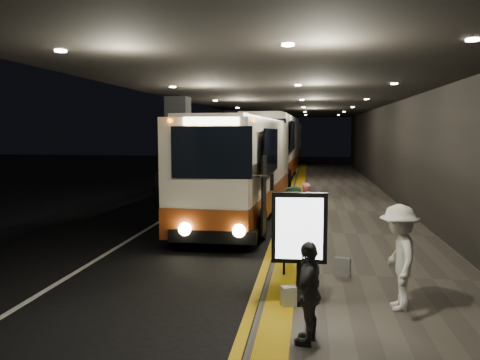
# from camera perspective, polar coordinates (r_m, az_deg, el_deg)

# --- Properties ---
(ground) EXTENTS (90.00, 90.00, 0.00)m
(ground) POSITION_cam_1_polar(r_m,az_deg,el_deg) (13.69, -5.91, -7.33)
(ground) COLOR black
(lane_line_white) EXTENTS (0.12, 50.00, 0.01)m
(lane_line_white) POSITION_cam_1_polar(r_m,az_deg,el_deg) (18.88, -7.45, -3.64)
(lane_line_white) COLOR silver
(lane_line_white) RESTS_ON ground
(kerb_stripe_yellow) EXTENTS (0.18, 50.00, 0.01)m
(kerb_stripe_yellow) POSITION_cam_1_polar(r_m,az_deg,el_deg) (18.20, 5.25, -3.98)
(kerb_stripe_yellow) COLOR gold
(kerb_stripe_yellow) RESTS_ON ground
(sidewalk) EXTENTS (4.50, 50.00, 0.15)m
(sidewalk) POSITION_cam_1_polar(r_m,az_deg,el_deg) (18.22, 12.83, -3.87)
(sidewalk) COLOR #514C44
(sidewalk) RESTS_ON ground
(tactile_strip) EXTENTS (0.50, 50.00, 0.01)m
(tactile_strip) POSITION_cam_1_polar(r_m,az_deg,el_deg) (18.15, 6.84, -3.54)
(tactile_strip) COLOR gold
(tactile_strip) RESTS_ON sidewalk
(terminal_wall) EXTENTS (0.10, 50.00, 6.00)m
(terminal_wall) POSITION_cam_1_polar(r_m,az_deg,el_deg) (18.27, 20.13, 5.17)
(terminal_wall) COLOR black
(terminal_wall) RESTS_ON ground
(support_columns) EXTENTS (0.80, 24.80, 4.40)m
(support_columns) POSITION_cam_1_polar(r_m,az_deg,el_deg) (17.60, -7.50, 2.86)
(support_columns) COLOR black
(support_columns) RESTS_ON ground
(canopy) EXTENTS (9.00, 50.00, 0.40)m
(canopy) POSITION_cam_1_polar(r_m,az_deg,el_deg) (17.98, 5.88, 10.60)
(canopy) COLOR black
(canopy) RESTS_ON support_columns
(coach_main) EXTENTS (2.79, 11.30, 3.50)m
(coach_main) POSITION_cam_1_polar(r_m,az_deg,el_deg) (17.01, 0.37, 1.04)
(coach_main) COLOR beige
(coach_main) RESTS_ON ground
(coach_second) EXTENTS (3.02, 12.90, 4.04)m
(coach_second) POSITION_cam_1_polar(r_m,az_deg,el_deg) (29.91, 3.97, 3.66)
(coach_second) COLOR beige
(coach_second) RESTS_ON ground
(coach_third) EXTENTS (3.20, 12.52, 3.90)m
(coach_third) POSITION_cam_1_polar(r_m,az_deg,el_deg) (45.93, 5.34, 4.37)
(coach_third) COLOR beige
(coach_third) RESTS_ON ground
(passenger_boarding) EXTENTS (0.51, 0.63, 1.49)m
(passenger_boarding) POSITION_cam_1_polar(r_m,az_deg,el_deg) (13.93, 8.12, -3.37)
(passenger_boarding) COLOR #D66466
(passenger_boarding) RESTS_ON sidewalk
(passenger_waiting_green) EXTENTS (0.96, 1.01, 1.79)m
(passenger_waiting_green) POSITION_cam_1_polar(r_m,az_deg,el_deg) (10.46, 6.55, -5.65)
(passenger_waiting_green) COLOR #3E7049
(passenger_waiting_green) RESTS_ON sidewalk
(passenger_waiting_white) EXTENTS (0.54, 1.15, 1.78)m
(passenger_waiting_white) POSITION_cam_1_polar(r_m,az_deg,el_deg) (8.38, 18.79, -8.89)
(passenger_waiting_white) COLOR white
(passenger_waiting_white) RESTS_ON sidewalk
(passenger_waiting_grey) EXTENTS (0.65, 0.95, 1.47)m
(passenger_waiting_grey) POSITION_cam_1_polar(r_m,az_deg,el_deg) (6.83, 8.41, -13.42)
(passenger_waiting_grey) COLOR #4A4A4F
(passenger_waiting_grey) RESTS_ON sidewalk
(bag_polka) EXTENTS (0.34, 0.21, 0.38)m
(bag_polka) POSITION_cam_1_polar(r_m,az_deg,el_deg) (10.08, 12.40, -10.30)
(bag_polka) COLOR black
(bag_polka) RESTS_ON sidewalk
(bag_plain) EXTENTS (0.32, 0.26, 0.34)m
(bag_plain) POSITION_cam_1_polar(r_m,az_deg,el_deg) (8.31, 6.03, -13.91)
(bag_plain) COLOR beige
(bag_plain) RESTS_ON sidewalk
(info_sign) EXTENTS (0.93, 0.16, 1.97)m
(info_sign) POSITION_cam_1_polar(r_m,az_deg,el_deg) (7.99, 7.24, -6.08)
(info_sign) COLOR black
(info_sign) RESTS_ON sidewalk
(stanchion_post) EXTENTS (0.05, 0.05, 1.14)m
(stanchion_post) POSITION_cam_1_polar(r_m,az_deg,el_deg) (9.86, 5.40, -8.30)
(stanchion_post) COLOR black
(stanchion_post) RESTS_ON sidewalk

